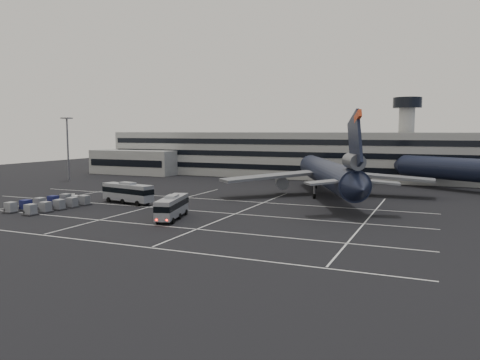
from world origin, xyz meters
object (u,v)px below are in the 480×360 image
trijet_main (328,174)px  uld_cluster (49,204)px  tug_a (111,195)px  bus_near (172,206)px  bus_far (128,192)px

trijet_main → uld_cluster: trijet_main is taller
tug_a → uld_cluster: (-1.78, -15.53, 0.29)m
bus_near → bus_far: bearing=132.6°
bus_near → bus_far: bus_far is taller
bus_far → bus_near: bearing=-110.7°
bus_far → trijet_main: bearing=-43.5°
bus_far → tug_a: (-7.62, 4.37, -1.70)m
bus_far → uld_cluster: size_ratio=0.83×
trijet_main → uld_cluster: 56.74m
tug_a → uld_cluster: 15.63m
bus_near → bus_far: 20.19m
trijet_main → tug_a: trijet_main is taller
uld_cluster → tug_a: bearing=83.4°
bus_near → tug_a: 29.01m
tug_a → uld_cluster: uld_cluster is taller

